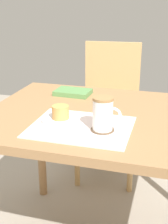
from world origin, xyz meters
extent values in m
cylinder|color=#997047|center=(-0.48, 0.34, 0.35)|extent=(0.05, 0.05, 0.70)
cube|color=#997047|center=(0.00, 0.00, 0.72)|extent=(1.07, 0.80, 0.04)
cylinder|color=tan|center=(0.06, 0.53, 0.20)|extent=(0.04, 0.04, 0.41)
cylinder|color=tan|center=(-0.29, 0.50, 0.20)|extent=(0.04, 0.04, 0.41)
cylinder|color=tan|center=(0.03, 0.88, 0.20)|extent=(0.04, 0.04, 0.41)
cylinder|color=tan|center=(-0.32, 0.85, 0.20)|extent=(0.04, 0.04, 0.41)
cube|color=tan|center=(-0.13, 0.69, 0.43)|extent=(0.45, 0.45, 0.04)
cube|color=tan|center=(-0.15, 0.88, 0.68)|extent=(0.39, 0.06, 0.48)
cube|color=silver|center=(-0.06, -0.17, 0.74)|extent=(0.39, 0.32, 0.00)
cylinder|color=white|center=(-0.16, -0.14, 0.75)|extent=(0.16, 0.16, 0.01)
cylinder|color=tan|center=(-0.16, -0.14, 0.78)|extent=(0.07, 0.07, 0.05)
cylinder|color=brown|center=(0.02, -0.18, 0.74)|extent=(0.09, 0.09, 0.00)
cylinder|color=white|center=(0.02, -0.18, 0.80)|extent=(0.08, 0.08, 0.12)
cylinder|color=#9E7547|center=(0.02, -0.18, 0.87)|extent=(0.08, 0.08, 0.01)
torus|color=white|center=(0.06, -0.18, 0.81)|extent=(0.06, 0.01, 0.06)
cube|color=#598C4C|center=(-0.23, 0.24, 0.75)|extent=(0.19, 0.13, 0.02)
camera|label=1|loc=(0.26, -1.25, 1.22)|focal=50.00mm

